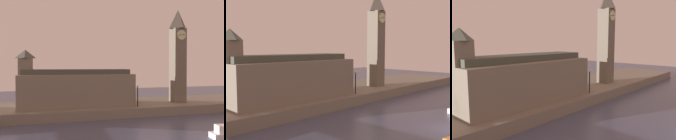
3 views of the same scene
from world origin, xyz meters
TOP-DOWN VIEW (x-y plane):
  - far_embankment at (0.00, 20.00)m, footprint 70.00×12.00m
  - clock_tower at (11.66, 18.22)m, footprint 2.49×2.53m
  - parliament_hall at (-6.86, 19.02)m, footprint 18.05×6.85m
  - streetlamp at (2.78, 15.38)m, footprint 0.36×0.36m

SIDE VIEW (x-z plane):
  - far_embankment at x=0.00m, z-range 0.00..1.50m
  - streetlamp at x=2.78m, z-range 1.96..5.43m
  - parliament_hall at x=-6.86m, z-range -0.10..8.94m
  - clock_tower at x=11.66m, z-range 1.79..18.44m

